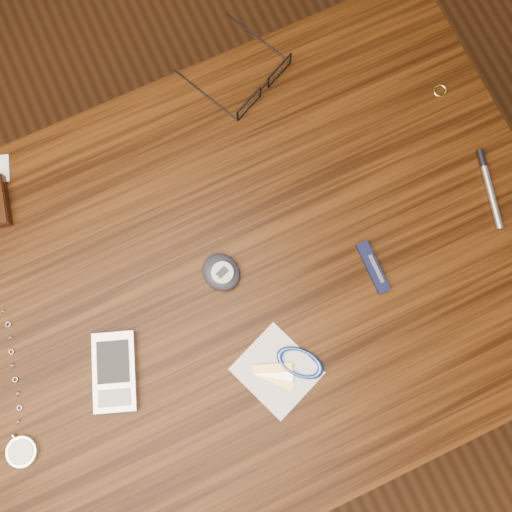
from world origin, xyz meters
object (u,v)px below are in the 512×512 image
object	(u,v)px
pedometer	(221,272)
pocket_knife	(373,267)
pda_phone	(115,372)
eyeglasses	(260,85)
desk	(235,291)
pocket_watch	(21,447)
notepad_keys	(289,367)
silver_pen	(488,183)

from	to	relation	value
pedometer	pocket_knife	distance (m)	0.23
pocket_knife	pda_phone	bearing A→B (deg)	177.19
pocket_knife	eyeglasses	bearing A→B (deg)	95.18
eyeglasses	pocket_knife	distance (m)	0.34
pda_phone	pocket_knife	xyz separation A→B (m)	(0.41, -0.02, -0.00)
desk	pocket_watch	bearing A→B (deg)	-166.41
pocket_knife	desk	bearing A→B (deg)	161.24
pocket_watch	notepad_keys	xyz separation A→B (m)	(0.39, -0.06, -0.00)
pda_phone	pocket_watch	bearing A→B (deg)	-165.69
notepad_keys	pocket_knife	distance (m)	0.19
desk	notepad_keys	bearing A→B (deg)	-80.83
desk	notepad_keys	size ratio (longest dim) A/B	7.17
pocket_knife	silver_pen	xyz separation A→B (m)	(0.22, 0.04, -0.00)
pda_phone	pedometer	size ratio (longest dim) A/B	1.72
pocket_watch	eyeglasses	bearing A→B (deg)	33.53
silver_pen	pocket_watch	bearing A→B (deg)	-175.36
pocket_knife	pocket_watch	bearing A→B (deg)	-177.92
pedometer	pocket_watch	bearing A→B (deg)	-163.16
notepad_keys	pedometer	bearing A→B (deg)	100.94
pedometer	pocket_knife	world-z (taller)	pedometer
desk	notepad_keys	xyz separation A→B (m)	(0.02, -0.15, 0.11)
pocket_watch	silver_pen	xyz separation A→B (m)	(0.79, 0.06, -0.00)
pocket_watch	desk	bearing A→B (deg)	13.59
pedometer	notepad_keys	bearing A→B (deg)	-79.06
pocket_watch	pocket_knife	bearing A→B (deg)	2.08
pedometer	notepad_keys	size ratio (longest dim) A/B	0.53
notepad_keys	pocket_knife	bearing A→B (deg)	24.21
pocket_watch	notepad_keys	size ratio (longest dim) A/B	1.86
eyeglasses	notepad_keys	distance (m)	0.44
notepad_keys	silver_pen	xyz separation A→B (m)	(0.40, 0.12, 0.00)
eyeglasses	pocket_watch	xyz separation A→B (m)	(-0.54, -0.36, -0.01)
pocket_watch	notepad_keys	distance (m)	0.40
eyeglasses	pocket_knife	bearing A→B (deg)	-84.82
pocket_knife	notepad_keys	bearing A→B (deg)	-155.79
pocket_knife	silver_pen	bearing A→B (deg)	11.08
pda_phone	notepad_keys	bearing A→B (deg)	-23.27
pocket_watch	pocket_knife	size ratio (longest dim) A/B	3.16
pda_phone	silver_pen	distance (m)	0.63
desk	pda_phone	xyz separation A→B (m)	(-0.21, -0.05, 0.11)
desk	pedometer	bearing A→B (deg)	113.35
desk	silver_pen	world-z (taller)	silver_pen
pocket_knife	pedometer	bearing A→B (deg)	157.20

